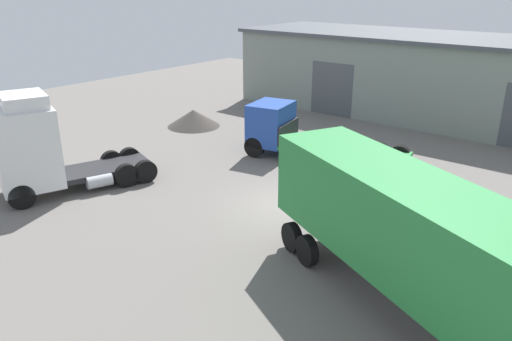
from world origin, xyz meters
TOP-DOWN VIEW (x-y plane):
  - ground_plane at (0.00, 0.00)m, footprint 60.00×60.00m
  - warehouse_building at (0.00, 18.05)m, footprint 28.93×8.60m
  - tractor_unit_white at (-8.86, -5.78)m, footprint 4.43×6.90m
  - container_trailer_green at (7.29, -4.13)m, footprint 11.51×7.29m
  - flatbed_truck_blue at (-3.26, 5.21)m, footprint 8.60×3.98m
  - gravel_pile at (-11.60, 5.99)m, footprint 3.37×3.37m
  - traffic_cone at (3.61, 2.73)m, footprint 0.40×0.40m

SIDE VIEW (x-z plane):
  - ground_plane at x=0.00m, z-range 0.00..0.00m
  - traffic_cone at x=3.61m, z-range -0.02..0.53m
  - gravel_pile at x=-11.60m, z-range 0.00..1.07m
  - flatbed_truck_blue at x=-3.26m, z-range -0.06..2.68m
  - tractor_unit_white at x=-8.86m, z-range -0.13..4.36m
  - container_trailer_green at x=7.29m, z-range 0.56..4.54m
  - warehouse_building at x=0.00m, z-range 0.01..5.42m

